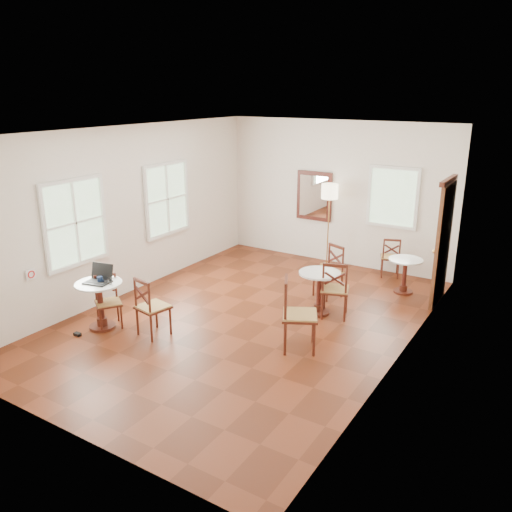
{
  "coord_description": "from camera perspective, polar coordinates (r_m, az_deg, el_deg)",
  "views": [
    {
      "loc": [
        4.25,
        -6.53,
        3.59
      ],
      "look_at": [
        0.0,
        0.3,
        1.0
      ],
      "focal_mm": 36.54,
      "sensor_mm": 36.0,
      "label": 1
    }
  ],
  "objects": [
    {
      "name": "ground",
      "position": [
        8.57,
        -1.07,
        -6.9
      ],
      "size": [
        7.0,
        7.0,
        0.0
      ],
      "primitive_type": "plane",
      "color": "#612510",
      "rests_on": "ground"
    },
    {
      "name": "room_shell",
      "position": [
        8.23,
        -0.46,
        5.93
      ],
      "size": [
        5.02,
        7.02,
        3.01
      ],
      "color": "silver",
      "rests_on": "ground"
    },
    {
      "name": "cafe_table_near",
      "position": [
        8.45,
        -16.7,
        -4.63
      ],
      "size": [
        0.71,
        0.71,
        0.75
      ],
      "color": "#4B1E12",
      "rests_on": "ground"
    },
    {
      "name": "cafe_table_mid",
      "position": [
        8.69,
        6.92,
        -3.48
      ],
      "size": [
        0.68,
        0.68,
        0.72
      ],
      "color": "#4B1E12",
      "rests_on": "ground"
    },
    {
      "name": "cafe_table_back",
      "position": [
        9.89,
        15.97,
        -1.68
      ],
      "size": [
        0.61,
        0.61,
        0.65
      ],
      "color": "#4B1E12",
      "rests_on": "ground"
    },
    {
      "name": "chair_near_a",
      "position": [
        8.01,
        -11.36,
        -5.48
      ],
      "size": [
        0.51,
        0.51,
        0.94
      ],
      "rotation": [
        0.0,
        0.0,
        2.94
      ],
      "color": "#4B1E12",
      "rests_on": "ground"
    },
    {
      "name": "chair_near_b",
      "position": [
        8.49,
        -15.88,
        -4.84
      ],
      "size": [
        0.53,
        0.53,
        0.83
      ],
      "rotation": [
        0.0,
        0.0,
        0.98
      ],
      "color": "#4B1E12",
      "rests_on": "ground"
    },
    {
      "name": "chair_mid_a",
      "position": [
        8.56,
        8.63,
        -3.63
      ],
      "size": [
        0.57,
        0.57,
        0.97
      ],
      "rotation": [
        0.0,
        0.0,
        3.47
      ],
      "color": "#4B1E12",
      "rests_on": "ground"
    },
    {
      "name": "chair_mid_b",
      "position": [
        7.45,
        4.59,
        -6.41
      ],
      "size": [
        0.67,
        0.67,
        1.08
      ],
      "rotation": [
        0.0,
        0.0,
        2.05
      ],
      "color": "#4B1E12",
      "rests_on": "ground"
    },
    {
      "name": "chair_back_a",
      "position": [
        10.66,
        14.52,
        -0.11
      ],
      "size": [
        0.48,
        0.48,
        0.81
      ],
      "rotation": [
        0.0,
        0.0,
        3.5
      ],
      "color": "#4B1E12",
      "rests_on": "ground"
    },
    {
      "name": "chair_back_b",
      "position": [
        9.41,
        8.02,
        -1.7
      ],
      "size": [
        0.57,
        0.57,
        0.94
      ],
      "rotation": [
        0.0,
        0.0,
        -0.39
      ],
      "color": "#4B1E12",
      "rests_on": "ground"
    },
    {
      "name": "floor_lamp",
      "position": [
        10.78,
        8.05,
        6.41
      ],
      "size": [
        0.34,
        0.34,
        1.75
      ],
      "color": "#BF8C3F",
      "rests_on": "ground"
    },
    {
      "name": "laptop",
      "position": [
        8.35,
        -16.76,
        -2.28
      ],
      "size": [
        0.43,
        0.38,
        0.27
      ],
      "rotation": [
        0.0,
        0.0,
        0.2
      ],
      "color": "black",
      "rests_on": "cafe_table_near"
    },
    {
      "name": "mouse",
      "position": [
        8.22,
        -16.49,
        -2.97
      ],
      "size": [
        0.1,
        0.07,
        0.03
      ],
      "primitive_type": "ellipsoid",
      "rotation": [
        0.0,
        0.0,
        0.17
      ],
      "color": "black",
      "rests_on": "cafe_table_near"
    },
    {
      "name": "navy_mug",
      "position": [
        8.32,
        -16.7,
        -2.5
      ],
      "size": [
        0.12,
        0.08,
        0.1
      ],
      "color": "#101D38",
      "rests_on": "cafe_table_near"
    },
    {
      "name": "water_glass",
      "position": [
        8.21,
        -15.69,
        -2.64
      ],
      "size": [
        0.06,
        0.06,
        0.11
      ],
      "primitive_type": "cylinder",
      "color": "white",
      "rests_on": "cafe_table_near"
    },
    {
      "name": "power_adapter",
      "position": [
        8.47,
        -18.97,
        -8.1
      ],
      "size": [
        0.11,
        0.07,
        0.05
      ],
      "primitive_type": "cube",
      "color": "black",
      "rests_on": "ground"
    }
  ]
}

